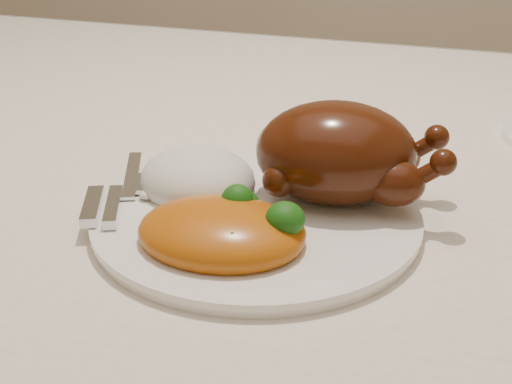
% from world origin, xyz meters
% --- Properties ---
extents(dining_table, '(1.60, 0.90, 0.76)m').
position_xyz_m(dining_table, '(0.00, 0.00, 0.67)').
color(dining_table, brown).
rests_on(dining_table, floor).
extents(tablecloth, '(1.73, 1.03, 0.18)m').
position_xyz_m(tablecloth, '(0.00, 0.00, 0.74)').
color(tablecloth, beige).
rests_on(tablecloth, dining_table).
extents(dinner_plate, '(0.35, 0.35, 0.01)m').
position_xyz_m(dinner_plate, '(0.09, -0.20, 0.77)').
color(dinner_plate, white).
rests_on(dinner_plate, tablecloth).
extents(roast_chicken, '(0.19, 0.14, 0.09)m').
position_xyz_m(roast_chicken, '(0.15, -0.15, 0.82)').
color(roast_chicken, '#471707').
rests_on(roast_chicken, dinner_plate).
extents(rice_mound, '(0.14, 0.13, 0.06)m').
position_xyz_m(rice_mound, '(0.02, -0.17, 0.79)').
color(rice_mound, silver).
rests_on(rice_mound, dinner_plate).
extents(mac_and_cheese, '(0.15, 0.12, 0.06)m').
position_xyz_m(mac_and_cheese, '(0.09, -0.26, 0.79)').
color(mac_and_cheese, '#CC5E0D').
rests_on(mac_and_cheese, dinner_plate).
extents(cutlery, '(0.07, 0.16, 0.01)m').
position_xyz_m(cutlery, '(-0.04, -0.22, 0.79)').
color(cutlery, silver).
rests_on(cutlery, dinner_plate).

